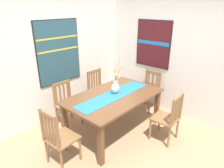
% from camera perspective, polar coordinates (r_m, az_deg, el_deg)
% --- Properties ---
extents(ground_plane, '(6.40, 6.40, 0.03)m').
position_cam_1_polar(ground_plane, '(3.57, 3.35, -18.73)').
color(ground_plane, '#A37F5B').
extents(wall_back, '(6.40, 0.12, 2.70)m').
position_cam_1_polar(wall_back, '(4.24, -16.28, 7.92)').
color(wall_back, silver).
rests_on(wall_back, ground_plane).
extents(wall_side, '(0.12, 6.40, 2.70)m').
position_cam_1_polar(wall_side, '(4.44, 19.25, 8.16)').
color(wall_side, silver).
rests_on(wall_side, ground_plane).
extents(dining_table, '(1.77, 1.08, 0.76)m').
position_cam_1_polar(dining_table, '(3.70, 0.55, -4.60)').
color(dining_table, brown).
rests_on(dining_table, ground_plane).
extents(table_runner, '(1.63, 0.36, 0.01)m').
position_cam_1_polar(table_runner, '(3.65, 0.56, -3.15)').
color(table_runner, '#236B93').
rests_on(table_runner, dining_table).
extents(centerpiece_vase, '(0.27, 0.22, 0.69)m').
position_cam_1_polar(centerpiece_vase, '(3.68, 0.99, -0.75)').
color(centerpiece_vase, silver).
rests_on(centerpiece_vase, dining_table).
extents(chair_0, '(0.42, 0.42, 0.88)m').
position_cam_1_polar(chair_0, '(4.12, -12.84, -5.34)').
color(chair_0, brown).
rests_on(chair_0, ground_plane).
extents(chair_1, '(0.42, 0.42, 0.89)m').
position_cam_1_polar(chair_1, '(4.69, 10.53, -1.76)').
color(chair_1, brown).
rests_on(chair_1, ground_plane).
extents(chair_2, '(0.44, 0.44, 0.91)m').
position_cam_1_polar(chair_2, '(3.66, 15.91, -9.07)').
color(chair_2, brown).
rests_on(chair_2, ground_plane).
extents(chair_3, '(0.43, 0.43, 0.92)m').
position_cam_1_polar(chair_3, '(4.61, -3.99, -1.58)').
color(chair_3, brown).
rests_on(chair_3, ground_plane).
extents(chair_4, '(0.44, 0.44, 0.94)m').
position_cam_1_polar(chair_4, '(3.14, -15.13, -14.46)').
color(chair_4, brown).
rests_on(chair_4, ground_plane).
extents(painting_on_back_wall, '(0.98, 0.05, 1.28)m').
position_cam_1_polar(painting_on_back_wall, '(4.21, -15.02, 8.80)').
color(painting_on_back_wall, black).
extents(painting_on_side_wall, '(0.05, 0.85, 1.04)m').
position_cam_1_polar(painting_on_side_wall, '(4.64, 11.70, 11.17)').
color(painting_on_side_wall, black).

